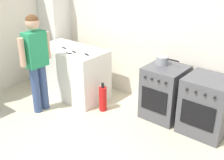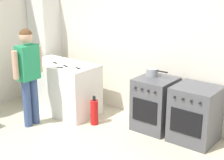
{
  "view_description": "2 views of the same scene",
  "coord_description": "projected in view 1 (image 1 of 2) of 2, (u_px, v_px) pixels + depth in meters",
  "views": [
    {
      "loc": [
        2.22,
        -2.02,
        2.4
      ],
      "look_at": [
        -0.0,
        0.71,
        0.84
      ],
      "focal_mm": 45.0,
      "sensor_mm": 36.0,
      "label": 1
    },
    {
      "loc": [
        2.94,
        -2.88,
        2.44
      ],
      "look_at": [
        0.14,
        0.73,
        1.0
      ],
      "focal_mm": 55.0,
      "sensor_mm": 36.0,
      "label": 2
    }
  ],
  "objects": [
    {
      "name": "counter_unit",
      "position": [
        72.0,
        72.0,
        5.13
      ],
      "size": [
        1.3,
        0.7,
        0.9
      ],
      "primitive_type": "cube",
      "color": "silver",
      "rests_on": "ground"
    },
    {
      "name": "back_wall",
      "position": [
        161.0,
        30.0,
        4.54
      ],
      "size": [
        6.0,
        0.1,
        2.6
      ],
      "primitive_type": "cube",
      "color": "silver",
      "rests_on": "ground"
    },
    {
      "name": "fire_extinguisher",
      "position": [
        103.0,
        99.0,
        4.68
      ],
      "size": [
        0.13,
        0.13,
        0.5
      ],
      "color": "red",
      "rests_on": "ground"
    },
    {
      "name": "person",
      "position": [
        36.0,
        56.0,
        4.39
      ],
      "size": [
        0.21,
        0.57,
        1.61
      ],
      "color": "#384C7A",
      "rests_on": "ground"
    },
    {
      "name": "ground_plane",
      "position": [
        78.0,
        155.0,
        3.69
      ],
      "size": [
        8.0,
        8.0,
        0.0
      ],
      "primitive_type": "plane",
      "color": "beige"
    },
    {
      "name": "knife_carving",
      "position": [
        84.0,
        53.0,
        4.7
      ],
      "size": [
        0.33,
        0.11,
        0.01
      ],
      "color": "silver",
      "rests_on": "counter_unit"
    },
    {
      "name": "knife_paring",
      "position": [
        70.0,
        54.0,
        4.67
      ],
      "size": [
        0.21,
        0.08,
        0.01
      ],
      "color": "silver",
      "rests_on": "counter_unit"
    },
    {
      "name": "larder_cabinet",
      "position": [
        56.0,
        30.0,
        5.8
      ],
      "size": [
        0.48,
        0.44,
        2.0
      ],
      "primitive_type": "cube",
      "color": "silver",
      "rests_on": "ground"
    },
    {
      "name": "oven_right",
      "position": [
        206.0,
        106.0,
        4.03
      ],
      "size": [
        0.64,
        0.62,
        0.85
      ],
      "color": "#4C4C51",
      "rests_on": "ground"
    },
    {
      "name": "oven_left",
      "position": [
        164.0,
        92.0,
        4.43
      ],
      "size": [
        0.58,
        0.62,
        0.85
      ],
      "color": "#4C4C51",
      "rests_on": "ground"
    },
    {
      "name": "knife_utility",
      "position": [
        72.0,
        51.0,
        4.8
      ],
      "size": [
        0.25,
        0.09,
        0.01
      ],
      "color": "silver",
      "rests_on": "counter_unit"
    },
    {
      "name": "knife_bread",
      "position": [
        61.0,
        47.0,
        5.03
      ],
      "size": [
        0.35,
        0.1,
        0.01
      ],
      "color": "silver",
      "rests_on": "counter_unit"
    },
    {
      "name": "pot",
      "position": [
        162.0,
        60.0,
        4.34
      ],
      "size": [
        0.37,
        0.19,
        0.13
      ],
      "color": "gray",
      "rests_on": "oven_left"
    }
  ]
}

